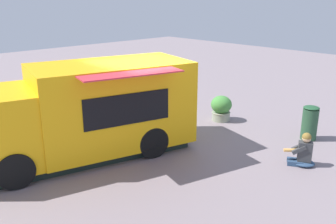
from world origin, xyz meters
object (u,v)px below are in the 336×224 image
(person_customer, at_px, (303,153))
(planter_flowering_near, at_px, (221,108))
(food_truck, at_px, (86,114))
(plaza_bench, at_px, (115,90))
(trash_bin, at_px, (310,123))

(person_customer, height_order, planter_flowering_near, person_customer)
(food_truck, distance_m, plaza_bench, 5.50)
(food_truck, height_order, planter_flowering_near, food_truck)
(food_truck, xyz_separation_m, person_customer, (4.07, 3.44, -0.80))
(plaza_bench, bearing_deg, trash_bin, 11.12)
(food_truck, xyz_separation_m, planter_flowering_near, (0.60, 4.67, -0.70))
(planter_flowering_near, bearing_deg, food_truck, -97.27)
(food_truck, height_order, trash_bin, food_truck)
(plaza_bench, bearing_deg, food_truck, -43.09)
(food_truck, relative_size, planter_flowering_near, 7.06)
(person_customer, xyz_separation_m, plaza_bench, (-8.05, 0.28, 0.04))
(planter_flowering_near, distance_m, plaza_bench, 4.67)
(person_customer, relative_size, plaza_bench, 0.55)
(person_customer, height_order, trash_bin, trash_bin)
(food_truck, bearing_deg, person_customer, 40.20)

